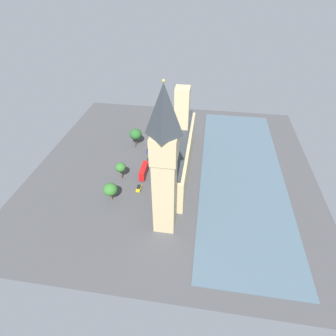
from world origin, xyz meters
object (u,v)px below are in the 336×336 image
Objects in this scene: street_lamp_slot_10 at (137,137)px; street_lamp_slot_11 at (135,140)px; car_dark_green_under_trees at (159,142)px; car_black_midblock at (150,157)px; plane_tree_trailing at (110,189)px; car_yellow_cab_near_tower at (139,188)px; plane_tree_by_river_gate at (136,134)px; parliament_building at (179,150)px; pedestrian_opposite_hall at (162,172)px; double_decker_bus_corner at (144,171)px; clock_tower at (164,164)px; plane_tree_far_end at (121,167)px; pedestrian_kerbside at (167,152)px; car_blue_leading at (149,150)px.

street_lamp_slot_11 is (-0.06, 3.90, 0.34)m from street_lamp_slot_10.
car_black_midblock is at bearing -100.12° from car_dark_green_under_trees.
car_yellow_cab_near_tower is at bearing -141.22° from plane_tree_trailing.
car_black_midblock is (1.81, 15.40, 0.00)m from car_dark_green_under_trees.
car_dark_green_under_trees is at bearing -104.05° from plane_tree_trailing.
car_yellow_cab_near_tower is 13.68m from plane_tree_trailing.
plane_tree_by_river_gate is (10.07, -36.07, 5.80)m from car_yellow_cab_near_tower.
car_yellow_cab_near_tower is 0.71× the size of street_lamp_slot_10.
street_lamp_slot_11 is at bearing -27.60° from parliament_building.
double_decker_bus_corner is at bearing 73.43° from pedestrian_opposite_hall.
clock_tower is 8.35× the size of street_lamp_slot_11.
parliament_building is 28.78m from plane_tree_far_end.
double_decker_bus_corner is 25.22m from street_lamp_slot_11.
car_black_midblock is at bearing 2.74° from pedestrian_opposite_hall.
plane_tree_far_end is (17.94, 6.50, 5.92)m from pedestrian_opposite_hall.
parliament_building is 19.47m from double_decker_bus_corner.
parliament_building is at bearing 147.98° from plane_tree_by_river_gate.
parliament_building is at bearing -14.05° from car_black_midblock.
plane_tree_by_river_gate is at bearing 110.79° from double_decker_bus_corner.
clock_tower reaches higher than street_lamp_slot_10.
plane_tree_trailing is 1.23× the size of street_lamp_slot_11.
double_decker_bus_corner is 1.68× the size of street_lamp_slot_10.
car_dark_green_under_trees is 2.91× the size of pedestrian_opposite_hall.
car_yellow_cab_near_tower is (1.92, 39.41, 0.00)m from car_dark_green_under_trees.
street_lamp_slot_10 is at bearing -34.04° from parliament_building.
car_black_midblock is 10.14m from pedestrian_kerbside.
car_yellow_cab_near_tower reaches higher than pedestrian_kerbside.
plane_tree_by_river_gate is (11.99, 3.35, 5.80)m from car_dark_green_under_trees.
street_lamp_slot_11 is (0.00, -41.39, -1.10)m from plane_tree_trailing.
pedestrian_kerbside is at bearing -126.90° from plane_tree_far_end.
clock_tower is 5.99× the size of plane_tree_by_river_gate.
car_dark_green_under_trees is 0.71× the size of street_lamp_slot_10.
street_lamp_slot_10 is (0.06, -45.28, -1.44)m from plane_tree_trailing.
car_black_midblock is at bearing -62.08° from pedestrian_kerbside.
car_dark_green_under_trees is 1.08× the size of car_blue_leading.
plane_tree_far_end reaches higher than car_dark_green_under_trees.
street_lamp_slot_11 is (-0.13, 2.67, -1.96)m from plane_tree_by_river_gate.
clock_tower reaches higher than car_black_midblock.
car_blue_leading is 0.47× the size of plane_tree_far_end.
car_dark_green_under_trees is at bearing -77.45° from clock_tower.
plane_tree_trailing is at bearing 90.08° from street_lamp_slot_10.
plane_tree_trailing is at bearing -22.88° from clock_tower.
double_decker_bus_corner is at bearing 32.88° from parliament_building.
car_black_midblock is 0.70× the size of street_lamp_slot_11.
plane_tree_by_river_gate is 2.60m from street_lamp_slot_10.
clock_tower is at bearing 115.52° from street_lamp_slot_11.
street_lamp_slot_10 is at bearing 139.25° from car_blue_leading.
clock_tower is 6.78× the size of plane_tree_trailing.
plane_tree_far_end is (7.82, 23.88, 5.72)m from car_blue_leading.
street_lamp_slot_11 reaches higher than street_lamp_slot_10.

